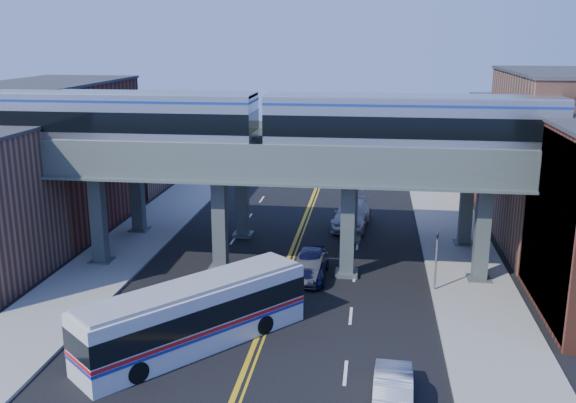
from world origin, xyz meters
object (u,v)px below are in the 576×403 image
traffic_signal (436,254)px  car_parked_curb (393,386)px  stop_sign (276,274)px  car_lane_c (351,219)px  transit_train (411,125)px  car_lane_d (352,215)px  car_lane_a (310,264)px  car_lane_b (310,268)px  transit_bus (195,316)px

traffic_signal → car_parked_curb: (-2.70, -12.11, -1.57)m
stop_sign → car_lane_c: size_ratio=0.51×
traffic_signal → car_lane_c: size_ratio=0.79×
transit_train → car_lane_d: 14.18m
transit_train → car_parked_curb: transit_train is taller
stop_sign → car_lane_a: 4.70m
transit_train → car_lane_b: (-5.70, -0.98, -8.74)m
traffic_signal → car_lane_c: (-5.32, 12.03, -1.58)m
traffic_signal → car_lane_d: 13.85m
traffic_signal → car_parked_curb: 12.50m
traffic_signal → car_lane_a: bearing=169.6°
car_lane_a → transit_train: bearing=7.0°
transit_bus → car_lane_d: size_ratio=1.68×
traffic_signal → car_lane_b: traffic_signal is taller
transit_bus → car_lane_b: 10.48m
stop_sign → car_lane_d: stop_sign is taller
transit_train → traffic_signal: 7.63m
car_lane_c → car_lane_d: 0.72m
car_lane_c → transit_train: bearing=-64.1°
car_lane_a → car_lane_b: car_lane_a is taller
car_lane_a → car_lane_b: (-0.00, -0.34, -0.12)m
transit_train → car_lane_b: 10.48m
car_lane_c → car_parked_curb: bearing=-77.8°
stop_sign → car_parked_curb: size_ratio=0.59×
car_lane_b → car_lane_c: car_lane_b is taller
car_lane_b → car_lane_c: size_ratio=0.86×
transit_train → stop_sign: bearing=-145.2°
transit_train → transit_bus: transit_train is taller
car_lane_a → car_lane_c: 10.88m
car_lane_a → car_lane_d: size_ratio=0.80×
transit_train → car_lane_a: (-5.70, -0.64, -8.61)m
car_parked_curb → transit_bus: bearing=-19.8°
traffic_signal → car_lane_b: size_ratio=0.92×
car_lane_a → car_lane_d: 11.56m
stop_sign → traffic_signal: traffic_signal is taller
car_lane_d → car_parked_curb: size_ratio=1.42×
traffic_signal → car_lane_c: 13.25m
traffic_signal → car_lane_a: traffic_signal is taller
car_lane_a → car_lane_b: size_ratio=1.13×
stop_sign → traffic_signal: (8.90, 3.00, 0.54)m
car_lane_c → car_lane_d: size_ratio=0.82×
stop_sign → transit_bus: (-3.07, -5.38, -0.20)m
stop_sign → car_lane_d: bearing=77.1°
transit_bus → car_lane_b: transit_bus is taller
stop_sign → car_lane_a: (1.50, 4.36, -0.90)m
transit_train → transit_bus: (-10.27, -10.38, -7.91)m
car_lane_c → car_parked_curb: car_parked_curb is taller
transit_train → car_lane_a: 10.35m
traffic_signal → transit_bus: 14.63m
traffic_signal → car_lane_b: (-7.40, 1.02, -1.57)m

